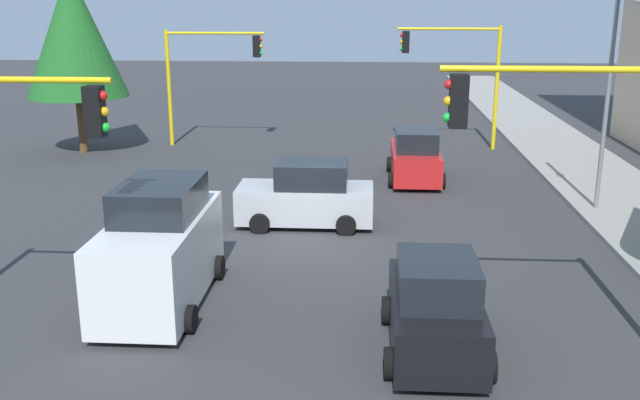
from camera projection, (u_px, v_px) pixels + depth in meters
name	position (u px, v px, depth m)	size (l,w,h in m)	color
ground_plane	(304.00, 246.00, 20.31)	(120.00, 120.00, 0.00)	#353538
sidewalk_kerb	(626.00, 202.00, 24.41)	(80.00, 4.00, 0.15)	gray
traffic_signal_near_left	(586.00, 154.00, 13.09)	(0.36, 4.59, 5.67)	yellow
traffic_signal_far_right	(208.00, 64.00, 33.09)	(0.36, 4.59, 5.32)	yellow
traffic_signal_far_left	(457.00, 62.00, 32.32)	(0.36, 4.59, 5.54)	yellow
street_lamp_curbside	(614.00, 79.00, 22.00)	(2.15, 0.28, 7.00)	slate
tree_opposite_side	(74.00, 34.00, 31.12)	(4.35, 4.35, 7.96)	brown
delivery_van_white	(160.00, 249.00, 16.27)	(4.80, 2.22, 2.77)	white
car_silver	(307.00, 196.00, 21.99)	(2.10, 4.12, 1.98)	#B2B5BA
car_red	(415.00, 157.00, 27.39)	(4.19, 2.06, 1.98)	red
car_black	(435.00, 309.00, 14.04)	(3.75, 2.01, 1.98)	black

